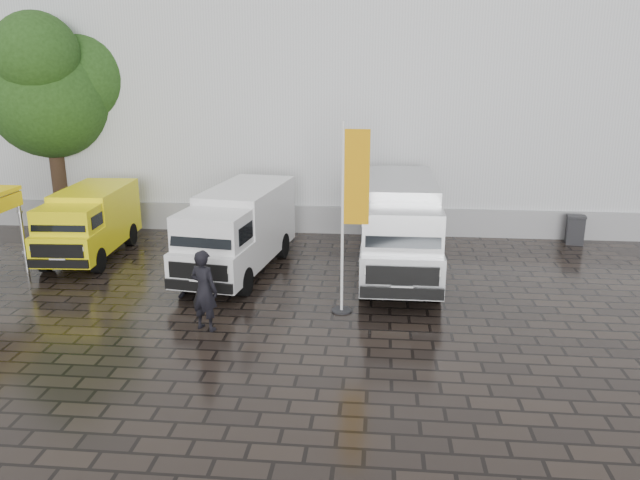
% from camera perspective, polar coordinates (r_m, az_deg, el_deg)
% --- Properties ---
extents(ground, '(120.00, 120.00, 0.00)m').
position_cam_1_polar(ground, '(15.29, -0.70, -7.28)').
color(ground, black).
rests_on(ground, ground).
extents(exhibition_hall, '(44.00, 16.00, 12.00)m').
position_cam_1_polar(exhibition_hall, '(29.95, 6.67, 15.85)').
color(exhibition_hall, silver).
rests_on(exhibition_hall, ground).
extents(hall_plinth, '(44.00, 0.15, 1.00)m').
position_cam_1_polar(hall_plinth, '(22.60, 6.54, 1.72)').
color(hall_plinth, gray).
rests_on(hall_plinth, ground).
extents(van_yellow, '(2.03, 4.72, 2.14)m').
position_cam_1_polar(van_yellow, '(21.04, -20.35, 1.33)').
color(van_yellow, '#FFEE0D').
rests_on(van_yellow, ground).
extents(van_white, '(2.64, 5.83, 2.44)m').
position_cam_1_polar(van_white, '(18.42, -7.51, 0.69)').
color(van_white, white).
rests_on(van_white, ground).
extents(van_silver, '(2.11, 6.27, 2.71)m').
position_cam_1_polar(van_silver, '(18.13, 7.23, 0.91)').
color(van_silver, '#A6A8AA').
rests_on(van_silver, ground).
extents(flagpole, '(0.88, 0.50, 4.73)m').
position_cam_1_polar(flagpole, '(14.97, 2.77, 2.78)').
color(flagpole, black).
rests_on(flagpole, ground).
extents(tree, '(4.45, 4.45, 7.99)m').
position_cam_1_polar(tree, '(25.17, -23.58, 12.65)').
color(tree, black).
rests_on(tree, ground).
extents(wheelie_bin, '(0.70, 0.70, 1.00)m').
position_cam_1_polar(wheelie_bin, '(23.07, 22.29, 0.89)').
color(wheelie_bin, black).
rests_on(wheelie_bin, ground).
extents(person_front, '(0.83, 0.70, 1.94)m').
position_cam_1_polar(person_front, '(14.66, -10.55, -4.54)').
color(person_front, black).
rests_on(person_front, ground).
extents(person_tent, '(1.12, 0.99, 1.91)m').
position_cam_1_polar(person_tent, '(16.68, -11.46, -2.07)').
color(person_tent, black).
rests_on(person_tent, ground).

